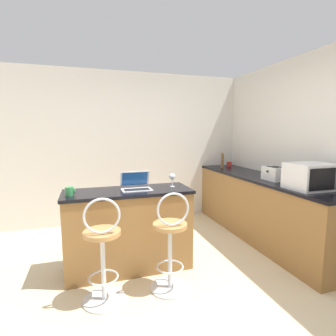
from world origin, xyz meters
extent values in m
plane|color=beige|center=(0.00, 0.00, 0.00)|extent=(20.00, 20.00, 0.00)
cube|color=silver|center=(0.00, 2.29, 1.30)|extent=(12.00, 0.06, 2.60)
cube|color=olive|center=(-0.37, 0.57, 0.45)|extent=(1.39, 0.50, 0.90)
cube|color=black|center=(-0.37, 0.57, 0.91)|extent=(1.42, 0.53, 0.03)
cube|color=olive|center=(1.65, 0.88, 0.45)|extent=(0.63, 2.76, 0.90)
cube|color=black|center=(1.65, 0.88, 0.91)|extent=(0.66, 2.79, 0.03)
cylinder|color=silver|center=(-0.70, 0.04, 0.01)|extent=(0.40, 0.40, 0.02)
cylinder|color=silver|center=(-0.70, 0.04, 0.33)|extent=(0.04, 0.04, 0.65)
torus|color=silver|center=(-0.70, 0.04, 0.23)|extent=(0.28, 0.28, 0.02)
cylinder|color=#B7844C|center=(-0.70, 0.04, 0.67)|extent=(0.34, 0.34, 0.04)
torus|color=silver|center=(-0.70, -0.05, 0.86)|extent=(0.32, 0.02, 0.32)
cylinder|color=silver|center=(-0.05, 0.04, 0.01)|extent=(0.40, 0.40, 0.02)
cylinder|color=silver|center=(-0.05, 0.04, 0.33)|extent=(0.04, 0.04, 0.65)
torus|color=silver|center=(-0.05, 0.04, 0.23)|extent=(0.28, 0.28, 0.02)
cylinder|color=#B7844C|center=(-0.05, 0.04, 0.67)|extent=(0.34, 0.34, 0.04)
torus|color=silver|center=(-0.05, -0.05, 0.86)|extent=(0.32, 0.02, 0.32)
cube|color=silver|center=(-0.28, 0.54, 0.94)|extent=(0.33, 0.21, 0.01)
cube|color=black|center=(-0.28, 0.52, 0.94)|extent=(0.28, 0.11, 0.00)
cube|color=silver|center=(-0.28, 0.65, 1.04)|extent=(0.33, 0.08, 0.19)
cube|color=#19478C|center=(-0.28, 0.65, 1.04)|extent=(0.29, 0.06, 0.16)
cube|color=silver|center=(1.62, 0.00, 1.08)|extent=(0.49, 0.38, 0.30)
cube|color=black|center=(1.58, -0.20, 1.08)|extent=(0.34, 0.01, 0.24)
cube|color=silver|center=(1.62, 0.59, 1.02)|extent=(0.23, 0.29, 0.18)
cube|color=black|center=(1.57, 0.59, 1.11)|extent=(0.05, 0.21, 0.00)
cube|color=black|center=(1.66, 0.59, 1.11)|extent=(0.05, 0.21, 0.00)
cube|color=black|center=(1.50, 0.59, 1.06)|extent=(0.02, 0.02, 0.02)
cylinder|color=red|center=(1.76, 2.03, 0.97)|extent=(0.08, 0.08, 0.09)
torus|color=red|center=(1.81, 2.03, 0.98)|extent=(0.01, 0.06, 0.06)
cylinder|color=brown|center=(1.55, 1.89, 1.05)|extent=(0.05, 0.05, 0.24)
sphere|color=brown|center=(1.55, 1.89, 1.19)|extent=(0.04, 0.04, 0.04)
cylinder|color=silver|center=(0.16, 0.60, 0.93)|extent=(0.06, 0.06, 0.00)
cylinder|color=silver|center=(0.16, 0.60, 0.98)|extent=(0.01, 0.01, 0.09)
sphere|color=silver|center=(0.16, 0.60, 1.05)|extent=(0.07, 0.07, 0.07)
cylinder|color=#338447|center=(-0.99, 0.49, 0.98)|extent=(0.08, 0.08, 0.09)
torus|color=#338447|center=(-0.94, 0.49, 0.98)|extent=(0.01, 0.06, 0.06)
camera|label=1|loc=(-0.81, -2.31, 1.58)|focal=28.00mm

